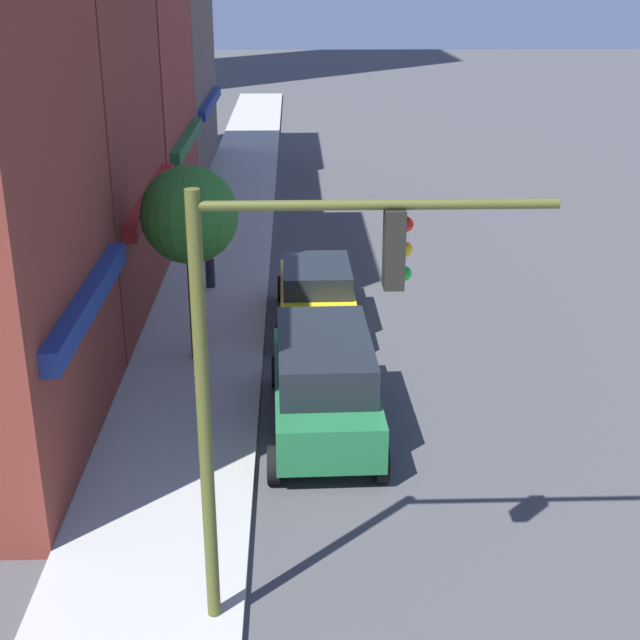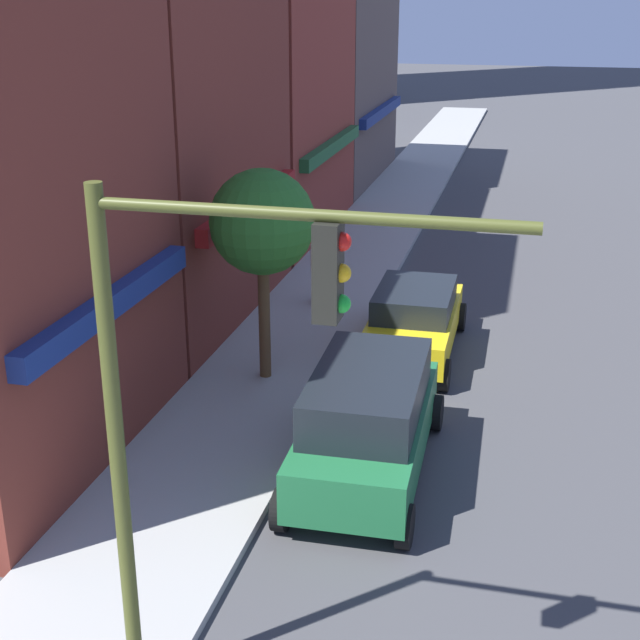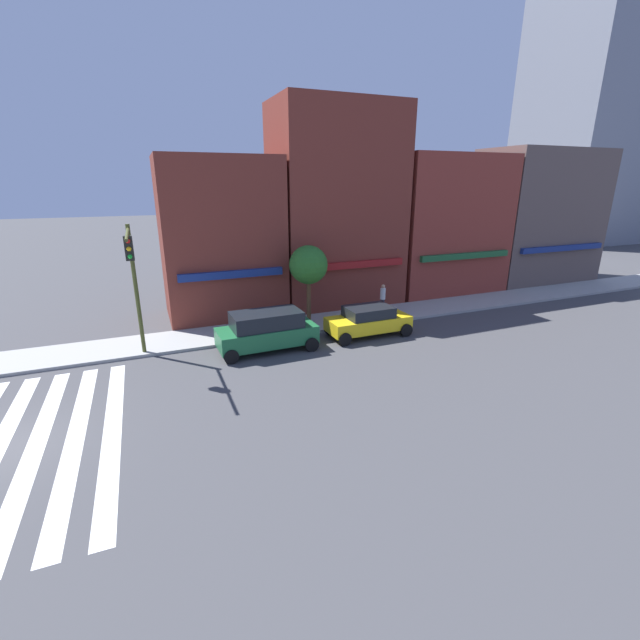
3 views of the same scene
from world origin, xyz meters
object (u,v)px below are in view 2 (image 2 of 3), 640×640
at_px(suv_green, 368,420).
at_px(pedestrian_white_shirt, 317,268).
at_px(traffic_signal, 198,377).
at_px(sedan_yellow, 414,319).
at_px(street_tree, 262,223).

xyz_separation_m(suv_green, pedestrian_white_shirt, (8.08, 2.89, 0.04)).
height_order(suv_green, pedestrian_white_shirt, suv_green).
bearing_deg(traffic_signal, pedestrian_white_shirt, 9.05).
distance_m(sedan_yellow, pedestrian_white_shirt, 3.87).
xyz_separation_m(suv_green, sedan_yellow, (5.52, -0.00, -0.19)).
xyz_separation_m(pedestrian_white_shirt, street_tree, (-4.84, -0.09, 2.38)).
bearing_deg(traffic_signal, suv_green, -7.46).
height_order(traffic_signal, sedan_yellow, traffic_signal).
height_order(traffic_signal, suv_green, traffic_signal).
bearing_deg(sedan_yellow, suv_green, 179.42).
height_order(traffic_signal, street_tree, traffic_signal).
bearing_deg(street_tree, pedestrian_white_shirt, 1.08).
xyz_separation_m(traffic_signal, street_tree, (8.77, 2.08, -0.68)).
bearing_deg(suv_green, street_tree, 39.52).
relative_size(sedan_yellow, pedestrian_white_shirt, 2.50).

